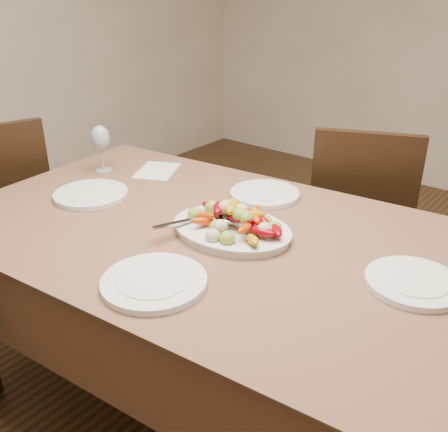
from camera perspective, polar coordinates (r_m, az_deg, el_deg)
dining_table at (r=1.77m, az=0.00°, el=-13.00°), size 1.94×1.23×0.76m
chair_far at (r=2.36m, az=15.11°, el=-0.71°), size 0.55×0.55×0.95m
serving_platter at (r=1.55m, az=0.86°, el=-1.75°), size 0.41×0.32×0.02m
roasted_vegetables at (r=1.53m, az=0.87°, el=0.16°), size 0.33×0.24×0.09m
serving_spoon at (r=1.54m, az=-1.92°, el=-0.45°), size 0.29×0.12×0.03m
plate_left at (r=1.89m, az=-14.95°, el=2.39°), size 0.27×0.27×0.02m
plate_right at (r=1.40m, az=20.88°, el=-7.16°), size 0.25×0.25×0.02m
plate_far at (r=1.84m, az=4.69°, el=2.51°), size 0.25×0.25×0.02m
plate_near at (r=1.32m, az=-7.99°, el=-7.51°), size 0.28×0.28×0.02m
wine_glass at (r=2.11m, az=-13.84°, el=7.62°), size 0.08×0.08×0.20m
menu_card at (r=2.10m, az=-7.65°, el=5.16°), size 0.23×0.26×0.00m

